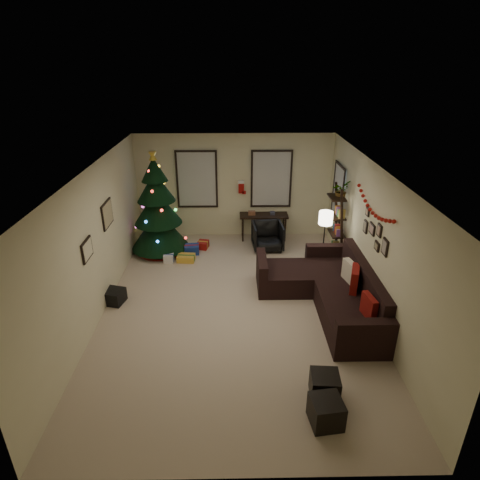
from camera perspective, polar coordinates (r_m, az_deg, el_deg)
name	(u,v)px	position (r m, az deg, el deg)	size (l,w,h in m)	color
floor	(235,307)	(7.97, -0.65, -9.36)	(7.00, 7.00, 0.00)	#C4AD94
ceiling	(235,170)	(6.84, -0.76, 9.77)	(7.00, 7.00, 0.00)	white
wall_back	(234,186)	(10.57, -0.83, 7.53)	(5.00, 5.00, 0.00)	beige
wall_front	(237,390)	(4.39, -0.39, -20.30)	(5.00, 5.00, 0.00)	beige
wall_left	(95,245)	(7.71, -19.63, -0.64)	(7.00, 7.00, 0.00)	beige
wall_right	(373,243)	(7.72, 18.18, -0.37)	(7.00, 7.00, 0.00)	beige
window_back_left	(197,179)	(10.53, -6.07, 8.46)	(1.05, 0.06, 1.50)	#728CB2
window_back_right	(271,179)	(10.53, 4.40, 8.53)	(1.05, 0.06, 1.50)	#728CB2
window_right_wall	(339,192)	(9.94, 13.68, 6.62)	(0.06, 0.90, 1.30)	#728CB2
christmas_tree	(158,211)	(9.88, -11.49, 4.01)	(1.38, 1.38, 2.56)	black
presents	(180,250)	(10.00, -8.35, -1.45)	(1.50, 1.01, 0.28)	maroon
sofa	(329,290)	(8.10, 12.38, -6.88)	(2.05, 2.96, 0.91)	black
pillow_red_a	(369,307)	(7.15, 17.62, -8.93)	(0.11, 0.40, 0.40)	maroon
pillow_red_b	(354,280)	(7.86, 15.74, -5.43)	(0.13, 0.49, 0.49)	maroon
pillow_cream	(350,273)	(8.11, 15.19, -4.47)	(0.13, 0.45, 0.45)	beige
ottoman_near	(325,386)	(6.21, 11.78, -19.40)	(0.40, 0.40, 0.38)	black
ottoman_far	(326,412)	(5.88, 11.98, -22.50)	(0.40, 0.40, 0.38)	black
desk	(264,217)	(10.59, 3.35, 3.18)	(1.25, 0.44, 0.67)	black
desk_chair	(268,236)	(10.09, 3.88, 0.52)	(0.67, 0.63, 0.69)	black
bookshelf	(338,228)	(9.31, 13.55, 1.62)	(0.30, 0.56, 1.91)	black
potted_plant	(341,188)	(9.09, 13.98, 7.15)	(0.49, 0.42, 0.54)	#4C4C4C
floor_lamp	(325,222)	(8.91, 11.89, 2.49)	(0.30, 0.30, 1.41)	black
art_map	(107,214)	(8.31, -18.14, 3.47)	(0.04, 0.60, 0.50)	black
art_abstract	(87,250)	(7.25, -20.68, -1.28)	(0.04, 0.45, 0.35)	black
gallery	(375,233)	(7.57, 18.42, 0.92)	(0.03, 1.25, 0.54)	black
garland	(374,207)	(7.56, 18.23, 4.46)	(0.08, 1.90, 0.30)	#A5140C
stocking_left	(229,183)	(10.58, -1.60, 8.05)	(0.20, 0.05, 0.36)	#990F0C
stocking_right	(242,187)	(10.46, 0.22, 7.47)	(0.20, 0.05, 0.36)	#990F0C
storage_bin	(110,296)	(8.44, -17.78, -7.47)	(0.55, 0.36, 0.27)	black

